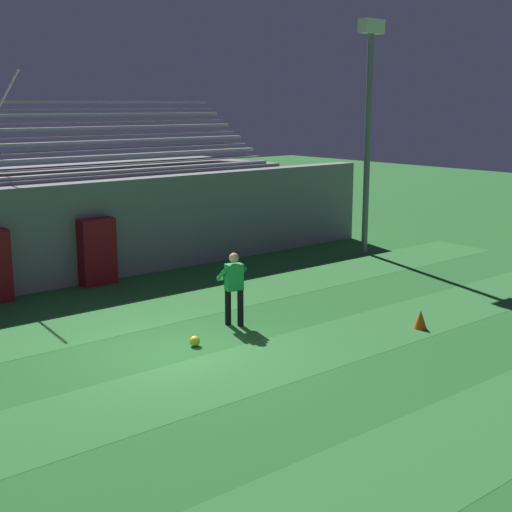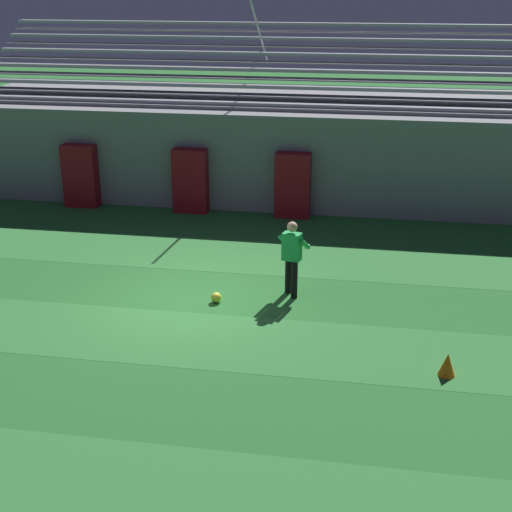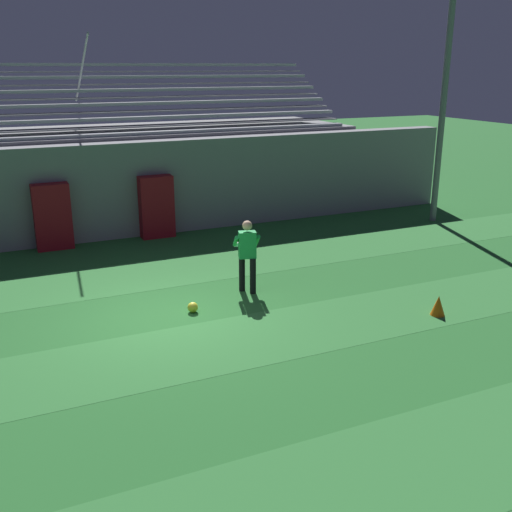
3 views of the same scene
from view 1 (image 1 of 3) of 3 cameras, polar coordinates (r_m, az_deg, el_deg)
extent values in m
plane|color=#286B2D|center=(14.58, -6.73, -7.66)|extent=(80.00, 80.00, 0.00)
cube|color=#337A38|center=(10.48, 12.29, -16.09)|extent=(28.00, 2.17, 0.01)
cube|color=#337A38|center=(13.31, -2.77, -9.54)|extent=(28.00, 2.17, 0.01)
cube|color=#337A38|center=(16.79, -11.77, -5.15)|extent=(28.00, 2.17, 0.01)
cube|color=gray|center=(19.83, -17.16, 1.36)|extent=(24.00, 0.60, 2.80)
cube|color=maroon|center=(20.04, -12.58, 0.33)|extent=(0.99, 0.44, 1.85)
cube|color=#A8AAB2|center=(20.31, -18.26, 5.96)|extent=(17.10, 0.36, 0.10)
cube|color=gray|center=(20.15, -18.01, 5.27)|extent=(17.10, 0.60, 0.04)
cube|color=#A8AAB2|center=(20.93, -19.05, 7.17)|extent=(17.10, 0.36, 0.10)
cube|color=gray|center=(20.76, -18.81, 6.51)|extent=(17.10, 0.60, 0.04)
cube|color=#A8AAB2|center=(21.56, -19.80, 8.31)|extent=(17.10, 0.36, 0.10)
cube|color=gray|center=(21.38, -19.57, 7.68)|extent=(17.10, 0.60, 0.04)
cylinder|color=slate|center=(23.73, 8.91, 8.63)|extent=(0.20, 0.20, 7.07)
cube|color=#F2EDCC|center=(23.81, 9.22, 17.69)|extent=(0.90, 0.36, 0.44)
cylinder|color=black|center=(16.13, -2.25, -4.10)|extent=(0.17, 0.17, 0.82)
cylinder|color=black|center=(16.03, -1.25, -4.20)|extent=(0.17, 0.17, 0.82)
cube|color=green|center=(15.90, -1.77, -1.69)|extent=(0.43, 0.33, 0.60)
sphere|color=tan|center=(15.80, -1.78, -0.14)|extent=(0.22, 0.22, 0.22)
cylinder|color=green|center=(15.92, -2.76, -1.49)|extent=(0.21, 0.48, 0.37)
cylinder|color=green|center=(16.10, -1.17, -1.33)|extent=(0.21, 0.48, 0.37)
cube|color=silver|center=(16.15, -2.89, -1.78)|extent=(0.14, 0.14, 0.08)
cube|color=silver|center=(16.29, -1.58, -1.64)|extent=(0.14, 0.14, 0.08)
sphere|color=yellow|center=(14.85, -4.92, -6.80)|extent=(0.22, 0.22, 0.22)
cone|color=orange|center=(16.31, 13.02, -4.96)|extent=(0.30, 0.30, 0.42)
camera|label=2|loc=(11.26, 61.14, 13.82)|focal=50.00mm
camera|label=3|loc=(4.42, 44.23, 8.71)|focal=42.00mm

